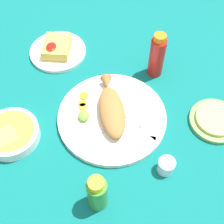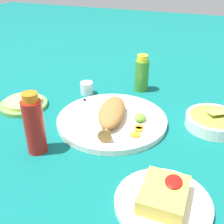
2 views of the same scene
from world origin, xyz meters
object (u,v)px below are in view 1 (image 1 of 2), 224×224
at_px(fried_fish, 112,109).
at_px(hot_sauce_bottle_red, 157,56).
at_px(fork_far, 130,135).
at_px(tortilla_plate, 215,121).
at_px(main_plate, 112,117).
at_px(fork_near, 139,124).
at_px(hot_sauce_bottle_green, 97,193).
at_px(guacamole_bowl, 11,134).
at_px(salt_cup, 166,166).
at_px(side_plate_fries, 58,52).

distance_m(fried_fish, hot_sauce_bottle_red, 0.24).
bearing_deg(fork_far, hot_sauce_bottle_red, 80.23).
height_order(fried_fish, tortilla_plate, fried_fish).
distance_m(main_plate, tortilla_plate, 0.33).
distance_m(fried_fish, fork_near, 0.10).
xyz_separation_m(fork_near, hot_sauce_bottle_green, (0.24, -0.10, 0.05)).
distance_m(fried_fish, guacamole_bowl, 0.31).
distance_m(main_plate, fork_near, 0.09).
bearing_deg(fried_fish, salt_cup, 31.45).
relative_size(fried_fish, guacamole_bowl, 1.42).
relative_size(fork_far, guacamole_bowl, 1.08).
relative_size(fork_far, salt_cup, 3.81).
bearing_deg(fried_fish, side_plate_fries, -153.25).
bearing_deg(main_plate, hot_sauce_bottle_green, -3.41).
relative_size(main_plate, tortilla_plate, 2.09).
distance_m(fried_fish, tortilla_plate, 0.33).
xyz_separation_m(fork_near, salt_cup, (0.13, 0.08, 0.00)).
relative_size(main_plate, hot_sauce_bottle_red, 2.00).
distance_m(fork_far, hot_sauce_bottle_green, 0.22).
xyz_separation_m(fried_fish, guacamole_bowl, (0.10, -0.30, -0.02)).
relative_size(hot_sauce_bottle_red, hot_sauce_bottle_green, 1.22).
bearing_deg(side_plate_fries, tortilla_plate, 64.56).
bearing_deg(fried_fish, tortilla_plate, 77.52).
bearing_deg(fork_far, side_plate_fries, 134.81).
height_order(hot_sauce_bottle_green, side_plate_fries, hot_sauce_bottle_green).
bearing_deg(fried_fish, main_plate, 0.00).
relative_size(hot_sauce_bottle_green, tortilla_plate, 0.86).
bearing_deg(main_plate, fork_far, 40.42).
distance_m(main_plate, hot_sauce_bottle_green, 0.28).
bearing_deg(guacamole_bowl, tortilla_plate, 99.55).
bearing_deg(fork_near, main_plate, -157.47).
height_order(hot_sauce_bottle_green, guacamole_bowl, hot_sauce_bottle_green).
distance_m(hot_sauce_bottle_red, side_plate_fries, 0.37).
xyz_separation_m(fork_far, guacamole_bowl, (0.02, -0.36, 0.00)).
relative_size(fried_fish, hot_sauce_bottle_green, 1.72).
distance_m(main_plate, guacamole_bowl, 0.31).
xyz_separation_m(hot_sauce_bottle_red, guacamole_bowl, (0.30, -0.43, -0.06)).
bearing_deg(fork_near, fork_far, -81.52).
relative_size(fork_far, tortilla_plate, 1.13).
height_order(side_plate_fries, guacamole_bowl, guacamole_bowl).
distance_m(hot_sauce_bottle_red, guacamole_bowl, 0.53).
distance_m(main_plate, side_plate_fries, 0.35).
bearing_deg(fork_near, fried_fish, -162.95).
relative_size(hot_sauce_bottle_red, tortilla_plate, 1.05).
distance_m(fried_fish, salt_cup, 0.24).
xyz_separation_m(hot_sauce_bottle_green, salt_cup, (-0.11, 0.18, -0.05)).
distance_m(fork_near, hot_sauce_bottle_red, 0.25).
relative_size(fried_fish, fork_far, 1.31).
bearing_deg(fork_far, tortilla_plate, 22.59).
height_order(fork_far, side_plate_fries, fork_far).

